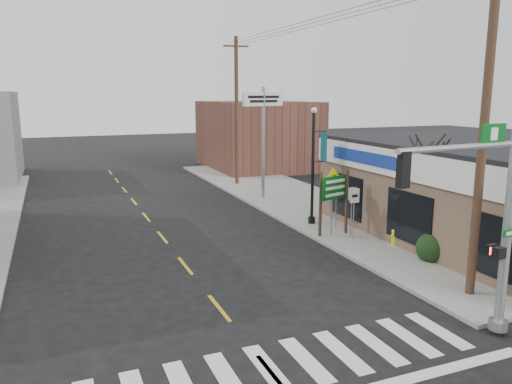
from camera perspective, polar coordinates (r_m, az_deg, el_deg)
name	(u,v)px	position (r m, az deg, el deg)	size (l,w,h in m)	color
ground	(275,377)	(11.93, 2.15, -20.42)	(140.00, 140.00, 0.00)	black
sidewalk_right	(328,213)	(26.61, 8.21, -2.38)	(6.00, 38.00, 0.13)	gray
center_line	(185,266)	(18.81, -8.10, -8.32)	(0.12, 56.00, 0.01)	gold
crosswalk	(268,368)	(12.24, 1.33, -19.50)	(11.00, 2.20, 0.01)	silver
bldg_distant_right	(257,135)	(42.60, 0.14, 6.53)	(8.00, 10.00, 5.60)	brown
traffic_signal_pole	(490,212)	(13.61, 25.22, -2.11)	(4.28, 0.36, 5.43)	#91939A
guide_sign	(334,194)	(21.93, 8.96, -0.23)	(1.62, 0.14, 2.84)	#483021
fire_hydrant	(394,236)	(21.31, 15.50, -4.88)	(0.22, 0.22, 0.68)	yellow
ped_crossing_sign	(333,190)	(21.84, 8.74, 0.24)	(1.16, 0.08, 2.99)	gray
lamp_post	(314,157)	(23.61, 6.66, 4.00)	(0.72, 0.56, 5.51)	black
dance_center_sign	(263,114)	(29.45, 0.83, 8.86)	(3.07, 0.19, 6.51)	gray
bare_tree	(430,143)	(20.69, 19.26, 5.30)	(2.68, 2.68, 5.37)	black
shrub_front	(432,248)	(19.88, 19.49, -6.06)	(1.19, 1.19, 0.89)	#1C3515
shrub_back	(462,237)	(22.11, 22.48, -4.79)	(0.96, 0.96, 0.72)	black
utility_pole_near	(484,122)	(16.13, 24.64, 7.24)	(1.79, 0.27, 10.32)	#4E3628
utility_pole_far	(237,110)	(34.13, -2.24, 9.37)	(1.71, 0.26, 9.84)	#453023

